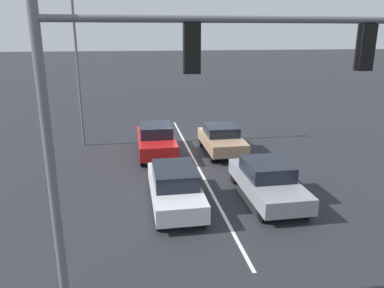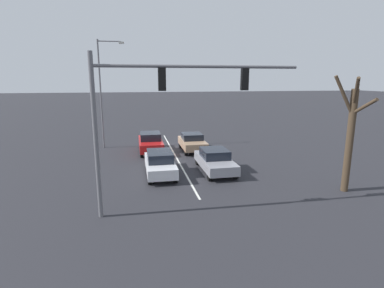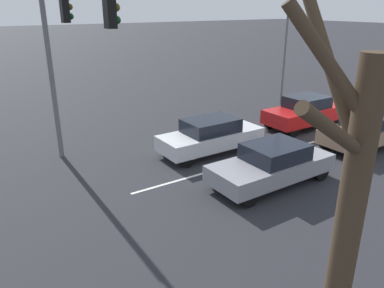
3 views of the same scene
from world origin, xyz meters
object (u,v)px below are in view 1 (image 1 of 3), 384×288
Objects in this scene: traffic_signal_gantry at (177,97)px; car_tan_leftlane_second at (222,139)px; car_red_midlane_second at (156,140)px; car_silver_midlane_front at (175,186)px; car_gray_leftlane_front at (267,180)px; street_lamp_right_shoulder at (81,51)px.

car_tan_leftlane_second is at bearing -108.49° from traffic_signal_gantry.
car_red_midlane_second is 12.54m from traffic_signal_gantry.
car_tan_leftlane_second is (-3.29, -6.01, -0.00)m from car_silver_midlane_front.
traffic_signal_gantry reaches higher than car_gray_leftlane_front.
car_tan_leftlane_second is at bearing 159.74° from street_lamp_right_shoulder.
traffic_signal_gantry is at bearing 71.51° from car_tan_leftlane_second.
car_red_midlane_second reaches higher than car_gray_leftlane_front.
car_silver_midlane_front is 6.28m from car_red_midlane_second.
traffic_signal_gantry is 14.65m from street_lamp_right_shoulder.
traffic_signal_gantry is at bearing 84.11° from car_silver_midlane_front.
car_gray_leftlane_front is 0.50× the size of street_lamp_right_shoulder.
car_red_midlane_second reaches higher than car_tan_leftlane_second.
street_lamp_right_shoulder is (7.31, -2.70, 4.53)m from car_tan_leftlane_second.
car_silver_midlane_front is 10.61m from street_lamp_right_shoulder.
car_silver_midlane_front is at bearing 92.13° from car_red_midlane_second.
street_lamp_right_shoulder is at bearing -48.61° from car_gray_leftlane_front.
car_gray_leftlane_front is at bearing 93.36° from car_tan_leftlane_second.
car_tan_leftlane_second is (0.35, -5.99, 0.02)m from car_gray_leftlane_front.
car_gray_leftlane_front is at bearing -179.68° from car_silver_midlane_front.
car_gray_leftlane_front is 0.51× the size of traffic_signal_gantry.
traffic_signal_gantry reaches higher than car_silver_midlane_front.
car_gray_leftlane_front is 8.19m from traffic_signal_gantry.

